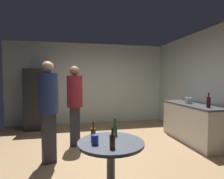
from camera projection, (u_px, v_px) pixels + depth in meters
name	position (u px, v px, depth m)	size (l,w,h in m)	color
ground_plane	(100.00, 155.00, 3.65)	(5.20, 5.20, 0.10)	#9E7C56
wall_back	(89.00, 84.00, 6.15)	(5.32, 0.06, 2.70)	beige
wall_side_right	(214.00, 85.00, 4.12)	(0.06, 5.20, 2.70)	beige
refrigerator	(38.00, 99.00, 5.43)	(0.70, 0.68, 1.80)	black
kitchen_counter	(193.00, 122.00, 4.33)	(0.64, 1.77, 0.90)	beige
kettle	(189.00, 101.00, 4.40)	(0.24, 0.17, 0.18)	#B2B2B7
wine_bottle_on_counter	(208.00, 102.00, 3.73)	(0.08, 0.08, 0.31)	#3F141E
foreground_table	(111.00, 150.00, 2.17)	(0.80, 0.80, 0.73)	#4C515B
beer_bottle_amber	(93.00, 134.00, 2.19)	(0.06, 0.06, 0.23)	#8C5919
beer_bottle_brown	(112.00, 141.00, 1.95)	(0.06, 0.06, 0.23)	#593314
beer_bottle_green	(115.00, 129.00, 2.38)	(0.06, 0.06, 0.23)	#26662D
plastic_cup_blue	(95.00, 140.00, 2.06)	(0.08, 0.08, 0.11)	blue
person_in_maroon_shirt	(75.00, 99.00, 3.98)	(0.36, 0.36, 1.78)	#2D2D38
person_in_navy_shirt	(48.00, 103.00, 3.17)	(0.44, 0.44, 1.80)	#2D2D38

